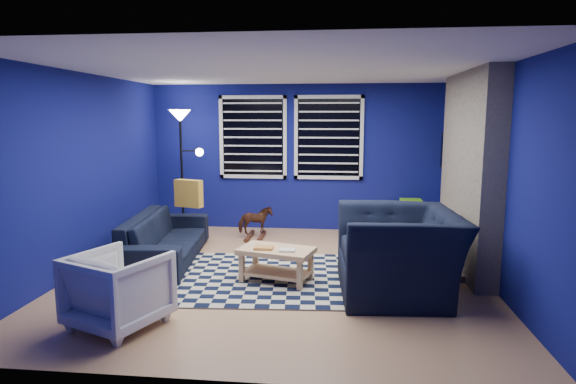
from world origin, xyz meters
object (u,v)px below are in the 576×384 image
object	(u,v)px
armchair_big	(398,252)
sofa	(165,238)
coffee_table	(276,258)
tv	(449,152)
armchair_bent	(119,289)
cabinet	(410,219)
floor_lamp	(182,133)
rocking_horse	(255,220)

from	to	relation	value
armchair_big	sofa	bearing A→B (deg)	-110.87
coffee_table	tv	bearing A→B (deg)	43.23
tv	armchair_bent	world-z (taller)	tv
sofa	cabinet	distance (m)	3.98
sofa	armchair_big	distance (m)	3.16
floor_lamp	tv	bearing A→B (deg)	1.12
sofa	armchair_big	size ratio (longest dim) A/B	1.51
tv	armchair_big	size ratio (longest dim) A/B	0.70
sofa	rocking_horse	xyz separation A→B (m)	(1.02, 1.31, -0.02)
cabinet	armchair_big	bearing A→B (deg)	-106.96
tv	sofa	world-z (taller)	tv
tv	floor_lamp	size ratio (longest dim) A/B	0.49
floor_lamp	coffee_table	bearing A→B (deg)	-50.27
armchair_bent	floor_lamp	world-z (taller)	floor_lamp
coffee_table	armchair_big	bearing A→B (deg)	-8.68
armchair_big	cabinet	xyz separation A→B (m)	(0.53, 2.75, -0.20)
armchair_big	armchair_bent	distance (m)	2.93
sofa	coffee_table	distance (m)	1.78
sofa	floor_lamp	distance (m)	2.03
rocking_horse	coffee_table	size ratio (longest dim) A/B	0.56
sofa	cabinet	world-z (taller)	sofa
armchair_big	rocking_horse	bearing A→B (deg)	-142.05
sofa	tv	bearing A→B (deg)	-75.03
coffee_table	cabinet	size ratio (longest dim) A/B	1.47
armchair_bent	cabinet	xyz separation A→B (m)	(3.22, 3.90, -0.09)
sofa	armchair_bent	distance (m)	2.11
armchair_big	armchair_bent	size ratio (longest dim) A/B	1.83
sofa	rocking_horse	bearing A→B (deg)	-43.98
sofa	armchair_big	bearing A→B (deg)	-113.36
coffee_table	floor_lamp	xyz separation A→B (m)	(-1.84, 2.21, 1.39)
sofa	cabinet	bearing A→B (deg)	-68.97
armchair_big	floor_lamp	xyz separation A→B (m)	(-3.23, 2.42, 1.22)
tv	coffee_table	bearing A→B (deg)	-136.77
coffee_table	rocking_horse	bearing A→B (deg)	106.58
rocking_horse	cabinet	bearing A→B (deg)	-102.53
sofa	coffee_table	size ratio (longest dim) A/B	2.25
armchair_bent	armchair_big	bearing A→B (deg)	-134.30
armchair_bent	coffee_table	distance (m)	1.88
armchair_big	floor_lamp	world-z (taller)	floor_lamp
armchair_big	cabinet	size ratio (longest dim) A/B	2.18
cabinet	floor_lamp	world-z (taller)	floor_lamp
cabinet	floor_lamp	distance (m)	4.03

